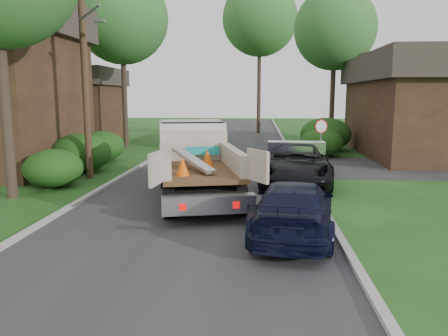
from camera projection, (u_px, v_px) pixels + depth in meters
name	position (u px, v px, depth m)	size (l,w,h in m)	color
ground	(196.00, 209.00, 14.20)	(120.00, 120.00, 0.00)	#184112
road	(222.00, 163.00, 24.04)	(8.00, 90.00, 0.02)	#28282B
curb_left	(149.00, 161.00, 24.35)	(0.20, 90.00, 0.12)	#9E9E99
curb_right	(297.00, 163.00, 23.71)	(0.20, 90.00, 0.12)	#9E9E99
stop_sign	(321.00, 133.00, 22.36)	(0.71, 0.32, 2.48)	slate
utility_pole	(84.00, 60.00, 18.69)	(2.42, 1.25, 10.00)	#382619
house_left_far	(73.00, 103.00, 36.39)	(7.56, 7.56, 6.00)	#321E14
house_right	(440.00, 104.00, 26.45)	(9.72, 12.96, 6.20)	#321E14
hedge_left_a	(53.00, 168.00, 17.51)	(2.34, 2.34, 1.53)	#0E3E11
hedge_left_b	(81.00, 153.00, 20.95)	(2.86, 2.86, 1.87)	#0E3E11
hedge_left_c	(101.00, 146.00, 24.43)	(2.60, 2.60, 1.70)	#0E3E11
hedge_right_a	(321.00, 143.00, 26.40)	(2.60, 2.60, 1.70)	#0E3E11
hedge_right_b	(326.00, 134.00, 29.26)	(3.38, 3.38, 2.21)	#0E3E11
tree_left_far	(122.00, 18.00, 30.05)	(6.40, 6.40, 12.20)	#2D2119
tree_right_far	(335.00, 29.00, 31.92)	(6.00, 6.00, 11.50)	#2D2119
tree_center_far	(260.00, 19.00, 41.78)	(7.20, 7.20, 14.60)	#2D2119
flatbed_truck	(194.00, 155.00, 16.34)	(4.46, 7.49, 2.66)	black
black_pickup	(296.00, 164.00, 18.21)	(2.81, 6.09, 1.69)	black
navy_suv	(294.00, 208.00, 11.40)	(2.02, 4.98, 1.44)	black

